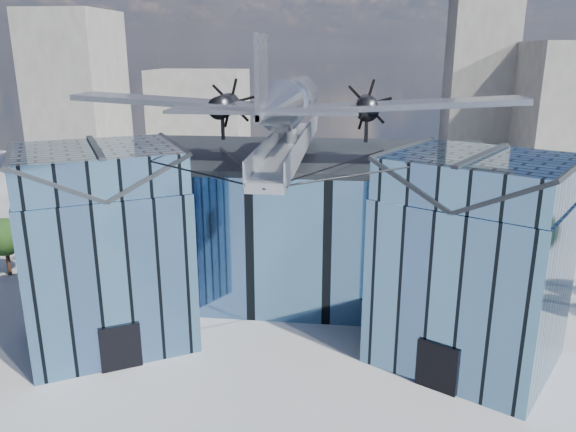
# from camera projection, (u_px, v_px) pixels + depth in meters

# --- Properties ---
(ground_plane) EXTENTS (120.00, 120.00, 0.00)m
(ground_plane) POSITION_uv_depth(u_px,v_px,m) (284.00, 337.00, 34.43)
(ground_plane) COLOR #959599
(museum) EXTENTS (32.88, 24.50, 17.60)m
(museum) POSITION_uv_depth(u_px,v_px,m) (295.00, 223.00, 38.39)
(museum) COLOR teal
(museum) RESTS_ON ground
(bg_towers) EXTENTS (77.00, 24.50, 26.00)m
(bg_towers) POSITION_uv_depth(u_px,v_px,m) (338.00, 100.00, 79.47)
(bg_towers) COLOR gray
(bg_towers) RESTS_ON ground
(tree_side_w) EXTENTS (3.55, 3.55, 4.60)m
(tree_side_w) POSITION_uv_depth(u_px,v_px,m) (5.00, 237.00, 43.12)
(tree_side_w) COLOR #352215
(tree_side_w) RESTS_ON ground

